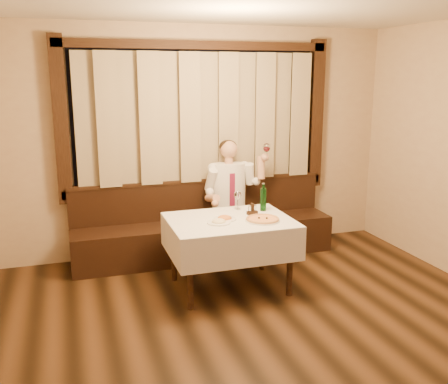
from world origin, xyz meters
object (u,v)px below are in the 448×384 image
object	(u,v)px
cruet_caddy	(252,211)
seated_man	(231,190)
banquette	(204,231)
pasta_cream	(219,220)
pizza	(263,219)
green_bottle	(263,199)
dining_table	(230,229)
pasta_red	(225,217)

from	to	relation	value
cruet_caddy	seated_man	bearing A→B (deg)	76.52
cruet_caddy	seated_man	distance (m)	0.84
banquette	pasta_cream	xyz separation A→B (m)	(-0.15, -1.13, 0.48)
pizza	green_bottle	size ratio (longest dim) A/B	1.15
cruet_caddy	seated_man	world-z (taller)	seated_man
dining_table	seated_man	xyz separation A→B (m)	(0.33, 0.93, 0.18)
pasta_red	dining_table	bearing A→B (deg)	1.52
banquette	dining_table	size ratio (longest dim) A/B	2.52
dining_table	pasta_red	bearing A→B (deg)	-178.48
pasta_red	seated_man	size ratio (longest dim) A/B	0.16
dining_table	banquette	bearing A→B (deg)	90.00
dining_table	cruet_caddy	bearing A→B (deg)	19.22
banquette	seated_man	distance (m)	0.62
dining_table	pasta_cream	size ratio (longest dim) A/B	5.41
seated_man	banquette	bearing A→B (deg)	164.66
banquette	pasta_red	size ratio (longest dim) A/B	13.49
pasta_cream	cruet_caddy	world-z (taller)	cruet_caddy
banquette	pizza	distance (m)	1.30
cruet_caddy	pasta_red	bearing A→B (deg)	-174.05
banquette	cruet_caddy	distance (m)	1.08
pasta_red	green_bottle	distance (m)	0.56
cruet_caddy	seated_man	size ratio (longest dim) A/B	0.08
pasta_cream	pizza	bearing A→B (deg)	-6.71
green_bottle	dining_table	bearing A→B (deg)	-155.44
dining_table	pasta_red	world-z (taller)	pasta_red
dining_table	seated_man	world-z (taller)	seated_man
green_bottle	seated_man	xyz separation A→B (m)	(-0.12, 0.73, -0.06)
pizza	dining_table	bearing A→B (deg)	152.64
banquette	green_bottle	world-z (taller)	green_bottle
banquette	cruet_caddy	size ratio (longest dim) A/B	26.41
pizza	green_bottle	bearing A→B (deg)	67.23
banquette	pizza	size ratio (longest dim) A/B	8.97
banquette	green_bottle	xyz separation A→B (m)	(0.45, -0.82, 0.58)
dining_table	cruet_caddy	distance (m)	0.34
cruet_caddy	seated_man	xyz separation A→B (m)	(0.04, 0.83, 0.03)
banquette	pasta_red	bearing A→B (deg)	-93.20
green_bottle	seated_man	world-z (taller)	seated_man
pasta_red	green_bottle	bearing A→B (deg)	22.23
seated_man	green_bottle	bearing A→B (deg)	-80.27
dining_table	pizza	size ratio (longest dim) A/B	3.56
pasta_red	pasta_cream	world-z (taller)	same
pasta_red	seated_man	xyz separation A→B (m)	(0.39, 0.93, 0.04)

